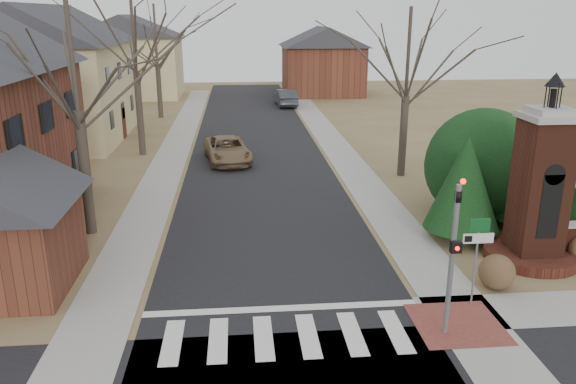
{
  "coord_description": "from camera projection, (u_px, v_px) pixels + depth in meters",
  "views": [
    {
      "loc": [
        -1.12,
        -12.26,
        8.23
      ],
      "look_at": [
        0.53,
        6.0,
        2.41
      ],
      "focal_mm": 35.0,
      "sensor_mm": 36.0,
      "label": 1
    }
  ],
  "objects": [
    {
      "name": "ground",
      "position": [
        289.0,
        354.0,
        14.22
      ],
      "size": [
        120.0,
        120.0,
        0.0
      ],
      "primitive_type": "plane",
      "color": "brown",
      "rests_on": "ground"
    },
    {
      "name": "main_street",
      "position": [
        257.0,
        152.0,
        35.1
      ],
      "size": [
        8.0,
        70.0,
        0.01
      ],
      "primitive_type": "cube",
      "color": "black",
      "rests_on": "ground"
    },
    {
      "name": "crosswalk_zone",
      "position": [
        286.0,
        337.0,
        14.98
      ],
      "size": [
        8.0,
        2.2,
        0.02
      ],
      "primitive_type": "cube",
      "color": "silver",
      "rests_on": "ground"
    },
    {
      "name": "stop_bar",
      "position": [
        281.0,
        309.0,
        16.41
      ],
      "size": [
        8.0,
        0.35,
        0.02
      ],
      "primitive_type": "cube",
      "color": "silver",
      "rests_on": "ground"
    },
    {
      "name": "sidewalk_right_main",
      "position": [
        339.0,
        150.0,
        35.55
      ],
      "size": [
        2.0,
        60.0,
        0.02
      ],
      "primitive_type": "cube",
      "color": "gray",
      "rests_on": "ground"
    },
    {
      "name": "sidewalk_left",
      "position": [
        173.0,
        153.0,
        34.66
      ],
      "size": [
        2.0,
        60.0,
        0.02
      ],
      "primitive_type": "cube",
      "color": "gray",
      "rests_on": "ground"
    },
    {
      "name": "curb_apron",
      "position": [
        457.0,
        324.0,
        15.58
      ],
      "size": [
        2.4,
        2.4,
        0.02
      ],
      "primitive_type": "cube",
      "color": "brown",
      "rests_on": "ground"
    },
    {
      "name": "traffic_signal_pole",
      "position": [
        454.0,
        245.0,
        14.35
      ],
      "size": [
        0.28,
        0.41,
        4.5
      ],
      "color": "slate",
      "rests_on": "ground"
    },
    {
      "name": "sign_post",
      "position": [
        477.0,
        245.0,
        16.0
      ],
      "size": [
        0.9,
        0.07,
        2.75
      ],
      "color": "slate",
      "rests_on": "ground"
    },
    {
      "name": "brick_gate_monument",
      "position": [
        538.0,
        201.0,
        19.08
      ],
      "size": [
        3.2,
        3.2,
        6.47
      ],
      "color": "#4E2417",
      "rests_on": "ground"
    },
    {
      "name": "house_stucco_left",
      "position": [
        50.0,
        71.0,
        37.3
      ],
      "size": [
        9.8,
        12.8,
        9.28
      ],
      "color": "beige",
      "rests_on": "ground"
    },
    {
      "name": "house_distant_left",
      "position": [
        130.0,
        55.0,
        57.46
      ],
      "size": [
        10.8,
        8.8,
        8.53
      ],
      "color": "beige",
      "rests_on": "ground"
    },
    {
      "name": "house_distant_right",
      "position": [
        323.0,
        59.0,
        59.36
      ],
      "size": [
        8.8,
        8.8,
        7.3
      ],
      "color": "brown",
      "rests_on": "ground"
    },
    {
      "name": "evergreen_near",
      "position": [
        465.0,
        182.0,
        20.79
      ],
      "size": [
        2.8,
        2.8,
        4.1
      ],
      "color": "#473D33",
      "rests_on": "ground"
    },
    {
      "name": "evergreen_mid",
      "position": [
        534.0,
        164.0,
        22.12
      ],
      "size": [
        3.4,
        3.4,
        4.7
      ],
      "color": "#473D33",
      "rests_on": "ground"
    },
    {
      "name": "evergreen_mass",
      "position": [
        483.0,
        161.0,
        23.29
      ],
      "size": [
        4.8,
        4.8,
        4.8
      ],
      "primitive_type": "sphere",
      "color": "black",
      "rests_on": "ground"
    },
    {
      "name": "bare_tree_0",
      "position": [
        69.0,
        30.0,
        19.84
      ],
      "size": [
        8.05,
        8.05,
        11.15
      ],
      "color": "#473D33",
      "rests_on": "ground"
    },
    {
      "name": "bare_tree_1",
      "position": [
        132.0,
        18.0,
        32.07
      ],
      "size": [
        8.4,
        8.4,
        11.64
      ],
      "color": "#473D33",
      "rests_on": "ground"
    },
    {
      "name": "bare_tree_2",
      "position": [
        155.0,
        30.0,
        44.67
      ],
      "size": [
        7.35,
        7.35,
        10.19
      ],
      "color": "#473D33",
      "rests_on": "ground"
    },
    {
      "name": "bare_tree_3",
      "position": [
        409.0,
        46.0,
        28.03
      ],
      "size": [
        7.0,
        7.0,
        9.7
      ],
      "color": "#473D33",
      "rests_on": "ground"
    },
    {
      "name": "pickup_truck",
      "position": [
        227.0,
        150.0,
        32.6
      ],
      "size": [
        3.08,
        5.38,
        1.41
      ],
      "primitive_type": "imported",
      "rotation": [
        0.0,
        0.0,
        0.15
      ],
      "color": "#7C6244",
      "rests_on": "ground"
    },
    {
      "name": "distant_car",
      "position": [
        286.0,
        97.0,
        52.39
      ],
      "size": [
        1.96,
        4.88,
        1.58
      ],
      "primitive_type": "imported",
      "rotation": [
        0.0,
        0.0,
        3.2
      ],
      "color": "#393D41",
      "rests_on": "ground"
    },
    {
      "name": "dry_shrub_left",
      "position": [
        497.0,
        272.0,
        17.49
      ],
      "size": [
        1.12,
        1.12,
        1.12
      ],
      "primitive_type": "sphere",
      "color": "brown",
      "rests_on": "ground"
    }
  ]
}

